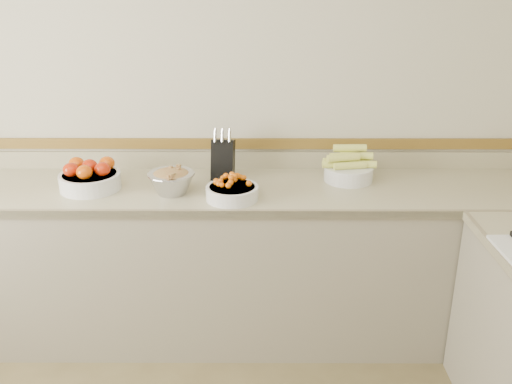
{
  "coord_description": "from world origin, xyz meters",
  "views": [
    {
      "loc": [
        0.36,
        -1.17,
        1.99
      ],
      "look_at": [
        0.35,
        1.35,
        1.0
      ],
      "focal_mm": 40.0,
      "sensor_mm": 36.0,
      "label": 1
    }
  ],
  "objects_px": {
    "tomato_bowl": "(90,177)",
    "cherry_tomato_bowl": "(232,190)",
    "knife_block": "(223,159)",
    "rhubarb_bowl": "(171,180)",
    "corn_bowl": "(348,169)"
  },
  "relations": [
    {
      "from": "cherry_tomato_bowl",
      "to": "rhubarb_bowl",
      "type": "distance_m",
      "value": 0.33
    },
    {
      "from": "tomato_bowl",
      "to": "cherry_tomato_bowl",
      "type": "distance_m",
      "value": 0.77
    },
    {
      "from": "knife_block",
      "to": "rhubarb_bowl",
      "type": "bearing_deg",
      "value": -140.01
    },
    {
      "from": "tomato_bowl",
      "to": "corn_bowl",
      "type": "relative_size",
      "value": 1.08
    },
    {
      "from": "tomato_bowl",
      "to": "cherry_tomato_bowl",
      "type": "height_order",
      "value": "tomato_bowl"
    },
    {
      "from": "knife_block",
      "to": "tomato_bowl",
      "type": "height_order",
      "value": "knife_block"
    },
    {
      "from": "tomato_bowl",
      "to": "rhubarb_bowl",
      "type": "height_order",
      "value": "tomato_bowl"
    },
    {
      "from": "knife_block",
      "to": "cherry_tomato_bowl",
      "type": "xyz_separation_m",
      "value": [
        0.06,
        -0.29,
        -0.07
      ]
    },
    {
      "from": "tomato_bowl",
      "to": "rhubarb_bowl",
      "type": "xyz_separation_m",
      "value": [
        0.44,
        -0.06,
        0.01
      ]
    },
    {
      "from": "knife_block",
      "to": "rhubarb_bowl",
      "type": "distance_m",
      "value": 0.34
    },
    {
      "from": "corn_bowl",
      "to": "rhubarb_bowl",
      "type": "bearing_deg",
      "value": -168.04
    },
    {
      "from": "tomato_bowl",
      "to": "rhubarb_bowl",
      "type": "distance_m",
      "value": 0.45
    },
    {
      "from": "corn_bowl",
      "to": "rhubarb_bowl",
      "type": "relative_size",
      "value": 1.21
    },
    {
      "from": "knife_block",
      "to": "tomato_bowl",
      "type": "distance_m",
      "value": 0.71
    },
    {
      "from": "tomato_bowl",
      "to": "rhubarb_bowl",
      "type": "bearing_deg",
      "value": -8.19
    }
  ]
}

